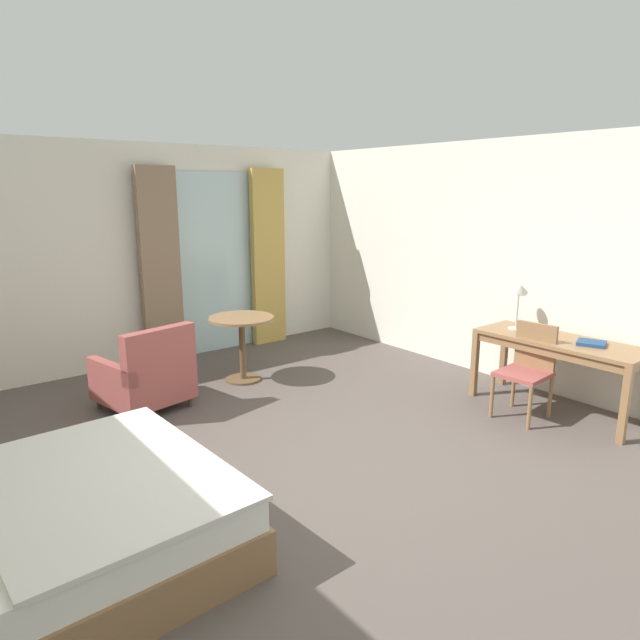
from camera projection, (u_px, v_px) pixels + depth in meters
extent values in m
cube|color=#564C47|center=(318.00, 482.00, 4.24)|extent=(6.72, 7.79, 0.10)
cube|color=white|center=(131.00, 257.00, 6.70)|extent=(6.32, 0.12, 2.66)
cube|color=white|center=(553.00, 267.00, 5.79)|extent=(0.12, 7.39, 2.66)
cube|color=silver|center=(214.00, 264.00, 7.31)|extent=(1.11, 0.02, 2.34)
cube|color=#897056|center=(160.00, 267.00, 6.76)|extent=(0.49, 0.10, 2.39)
cube|color=tan|center=(268.00, 258.00, 7.70)|extent=(0.49, 0.10, 2.39)
cube|color=olive|center=(49.00, 551.00, 3.13)|extent=(1.99, 1.75, 0.28)
cube|color=white|center=(44.00, 514.00, 3.08)|extent=(1.93, 1.69, 0.19)
cube|color=silver|center=(101.00, 477.00, 3.25)|extent=(1.33, 1.71, 0.03)
cube|color=olive|center=(560.00, 341.00, 5.34)|extent=(0.63, 1.57, 0.04)
cube|color=olive|center=(559.00, 347.00, 5.36)|extent=(0.59, 1.49, 0.08)
cube|color=olive|center=(504.00, 354.00, 6.15)|extent=(0.06, 0.06, 0.69)
cube|color=olive|center=(625.00, 406.00, 4.70)|extent=(0.06, 0.06, 0.69)
cube|color=olive|center=(475.00, 364.00, 5.82)|extent=(0.06, 0.06, 0.69)
cube|color=#9E4C47|center=(523.00, 374.00, 5.23)|extent=(0.48, 0.45, 0.04)
cube|color=olive|center=(536.00, 345.00, 5.31)|extent=(0.07, 0.40, 0.44)
cylinder|color=olive|center=(492.00, 397.00, 5.28)|extent=(0.04, 0.04, 0.41)
cylinder|color=olive|center=(530.00, 408.00, 5.01)|extent=(0.04, 0.04, 0.41)
cylinder|color=olive|center=(513.00, 387.00, 5.55)|extent=(0.04, 0.04, 0.41)
cylinder|color=olive|center=(550.00, 397.00, 5.28)|extent=(0.04, 0.04, 0.41)
cylinder|color=#B7B2A8|center=(516.00, 329.00, 5.70)|extent=(0.16, 0.16, 0.02)
cylinder|color=#B7B2A8|center=(517.00, 311.00, 5.66)|extent=(0.02, 0.02, 0.35)
cone|color=#B7B2A8|center=(521.00, 289.00, 5.76)|extent=(0.17, 0.15, 0.17)
cube|color=navy|center=(591.00, 343.00, 5.14)|extent=(0.29, 0.30, 0.03)
cube|color=#9E4C47|center=(144.00, 385.00, 5.51)|extent=(0.88, 0.88, 0.27)
cube|color=#9E4C47|center=(160.00, 354.00, 5.23)|extent=(0.76, 0.27, 0.48)
cube|color=#9E4C47|center=(170.00, 356.00, 5.70)|extent=(0.25, 0.76, 0.16)
cube|color=#9E4C47|center=(111.00, 372.00, 5.22)|extent=(0.25, 0.76, 0.16)
cylinder|color=#4C3D2D|center=(154.00, 387.00, 5.99)|extent=(0.04, 0.04, 0.10)
cylinder|color=#4C3D2D|center=(99.00, 404.00, 5.52)|extent=(0.04, 0.04, 0.10)
cylinder|color=#4C3D2D|center=(190.00, 401.00, 5.59)|extent=(0.04, 0.04, 0.10)
cylinder|color=#4C3D2D|center=(134.00, 420.00, 5.12)|extent=(0.04, 0.04, 0.10)
cylinder|color=olive|center=(241.00, 318.00, 6.20)|extent=(0.72, 0.72, 0.03)
cylinder|color=brown|center=(242.00, 350.00, 6.28)|extent=(0.07, 0.07, 0.71)
cylinder|color=brown|center=(243.00, 379.00, 6.36)|extent=(0.40, 0.40, 0.02)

